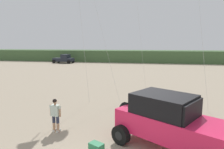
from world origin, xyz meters
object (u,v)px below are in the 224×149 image
(person_watching, at_px, (55,113))
(jeep, at_px, (169,121))
(cooler_box, at_px, (96,148))
(distant_pickup, at_px, (64,59))

(person_watching, bearing_deg, jeep, -6.71)
(jeep, bearing_deg, person_watching, 173.29)
(person_watching, distance_m, cooler_box, 2.94)
(distant_pickup, bearing_deg, person_watching, -66.12)
(jeep, distance_m, cooler_box, 3.11)
(cooler_box, bearing_deg, jeep, 43.70)
(jeep, xyz_separation_m, person_watching, (-5.28, 0.62, -0.26))
(jeep, distance_m, distant_pickup, 39.87)
(jeep, height_order, distant_pickup, jeep)
(person_watching, xyz_separation_m, distant_pickup, (-14.94, 33.74, 0.00))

